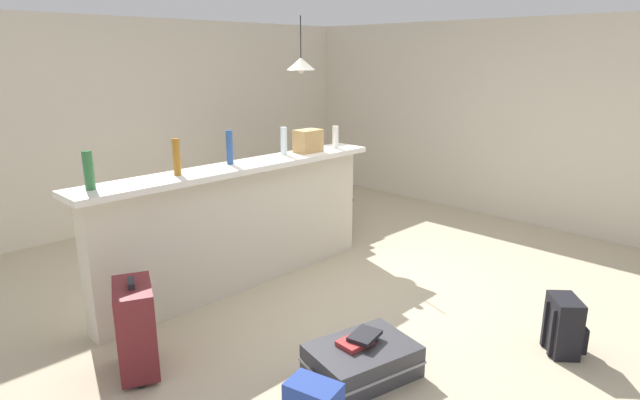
{
  "coord_description": "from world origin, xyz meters",
  "views": [
    {
      "loc": [
        -3.37,
        -3.16,
        2.07
      ],
      "look_at": [
        0.12,
        0.3,
        0.71
      ],
      "focal_mm": 29.58,
      "sensor_mm": 36.0,
      "label": 1
    }
  ],
  "objects_px": {
    "bottle_clear": "(284,141)",
    "dining_table": "(298,173)",
    "suitcase_upright_maroon": "(136,328)",
    "suitcase_flat_charcoal": "(362,361)",
    "grocery_bag": "(308,141)",
    "bottle_green": "(89,170)",
    "bottle_blue": "(230,147)",
    "backpack_black": "(564,326)",
    "dining_chair_near_partition": "(324,192)",
    "bottle_amber": "(177,157)",
    "book_stack": "(359,339)",
    "bottle_white": "(335,137)",
    "pendant_lamp": "(301,64)"
  },
  "relations": [
    {
      "from": "bottle_amber",
      "to": "book_stack",
      "type": "relative_size",
      "value": 0.95
    },
    {
      "from": "bottle_blue",
      "to": "suitcase_flat_charcoal",
      "type": "bearing_deg",
      "value": -99.08
    },
    {
      "from": "bottle_amber",
      "to": "pendant_lamp",
      "type": "xyz_separation_m",
      "value": [
        2.24,
        0.93,
        0.67
      ]
    },
    {
      "from": "bottle_green",
      "to": "backpack_black",
      "type": "distance_m",
      "value": 3.55
    },
    {
      "from": "bottle_blue",
      "to": "book_stack",
      "type": "xyz_separation_m",
      "value": [
        -0.27,
        -1.75,
        -1.04
      ]
    },
    {
      "from": "bottle_amber",
      "to": "dining_chair_near_partition",
      "type": "height_order",
      "value": "bottle_amber"
    },
    {
      "from": "dining_chair_near_partition",
      "to": "bottle_amber",
      "type": "bearing_deg",
      "value": -167.5
    },
    {
      "from": "bottle_clear",
      "to": "grocery_bag",
      "type": "xyz_separation_m",
      "value": [
        0.26,
        -0.07,
        -0.02
      ]
    },
    {
      "from": "suitcase_flat_charcoal",
      "to": "bottle_green",
      "type": "bearing_deg",
      "value": 118.55
    },
    {
      "from": "bottle_clear",
      "to": "dining_table",
      "type": "xyz_separation_m",
      "value": [
        1.04,
        0.94,
        -0.63
      ]
    },
    {
      "from": "bottle_clear",
      "to": "dining_chair_near_partition",
      "type": "relative_size",
      "value": 0.28
    },
    {
      "from": "bottle_green",
      "to": "bottle_amber",
      "type": "relative_size",
      "value": 0.95
    },
    {
      "from": "dining_chair_near_partition",
      "to": "suitcase_flat_charcoal",
      "type": "relative_size",
      "value": 1.06
    },
    {
      "from": "bottle_green",
      "to": "grocery_bag",
      "type": "relative_size",
      "value": 1.07
    },
    {
      "from": "dining_table",
      "to": "dining_chair_near_partition",
      "type": "relative_size",
      "value": 1.18
    },
    {
      "from": "dining_table",
      "to": "book_stack",
      "type": "height_order",
      "value": "dining_table"
    },
    {
      "from": "bottle_white",
      "to": "suitcase_flat_charcoal",
      "type": "xyz_separation_m",
      "value": [
        -1.54,
        -1.69,
        -1.14
      ]
    },
    {
      "from": "bottle_clear",
      "to": "grocery_bag",
      "type": "relative_size",
      "value": 1.02
    },
    {
      "from": "dining_chair_near_partition",
      "to": "backpack_black",
      "type": "relative_size",
      "value": 2.21
    },
    {
      "from": "bottle_clear",
      "to": "suitcase_upright_maroon",
      "type": "xyz_separation_m",
      "value": [
        -1.94,
        -0.69,
        -0.94
      ]
    },
    {
      "from": "dining_table",
      "to": "pendant_lamp",
      "type": "height_order",
      "value": "pendant_lamp"
    },
    {
      "from": "bottle_green",
      "to": "bottle_white",
      "type": "bearing_deg",
      "value": -1.29
    },
    {
      "from": "bottle_white",
      "to": "dining_chair_near_partition",
      "type": "bearing_deg",
      "value": 54.41
    },
    {
      "from": "dining_chair_near_partition",
      "to": "pendant_lamp",
      "type": "bearing_deg",
      "value": 81.76
    },
    {
      "from": "bottle_white",
      "to": "book_stack",
      "type": "bearing_deg",
      "value": -132.63
    },
    {
      "from": "backpack_black",
      "to": "suitcase_upright_maroon",
      "type": "distance_m",
      "value": 2.97
    },
    {
      "from": "bottle_clear",
      "to": "book_stack",
      "type": "xyz_separation_m",
      "value": [
        -0.9,
        -1.75,
        -1.02
      ]
    },
    {
      "from": "bottle_white",
      "to": "backpack_black",
      "type": "bearing_deg",
      "value": -96.83
    },
    {
      "from": "bottle_blue",
      "to": "bottle_white",
      "type": "relative_size",
      "value": 1.32
    },
    {
      "from": "bottle_amber",
      "to": "bottle_white",
      "type": "xyz_separation_m",
      "value": [
        1.81,
        -0.03,
        -0.03
      ]
    },
    {
      "from": "suitcase_upright_maroon",
      "to": "book_stack",
      "type": "distance_m",
      "value": 1.48
    },
    {
      "from": "dining_table",
      "to": "suitcase_upright_maroon",
      "type": "xyz_separation_m",
      "value": [
        -2.98,
        -1.63,
        -0.32
      ]
    },
    {
      "from": "dining_table",
      "to": "bottle_blue",
      "type": "bearing_deg",
      "value": -150.61
    },
    {
      "from": "pendant_lamp",
      "to": "dining_table",
      "type": "bearing_deg",
      "value": 98.38
    },
    {
      "from": "bottle_clear",
      "to": "dining_table",
      "type": "bearing_deg",
      "value": 41.99
    },
    {
      "from": "suitcase_upright_maroon",
      "to": "suitcase_flat_charcoal",
      "type": "bearing_deg",
      "value": -46.99
    },
    {
      "from": "bottle_amber",
      "to": "suitcase_flat_charcoal",
      "type": "bearing_deg",
      "value": -81.13
    },
    {
      "from": "bottle_green",
      "to": "bottle_blue",
      "type": "relative_size",
      "value": 0.94
    },
    {
      "from": "bottle_blue",
      "to": "dining_chair_near_partition",
      "type": "xyz_separation_m",
      "value": [
        1.62,
        0.42,
        -0.78
      ]
    },
    {
      "from": "bottle_clear",
      "to": "backpack_black",
      "type": "bearing_deg",
      "value": -83.06
    },
    {
      "from": "bottle_green",
      "to": "bottle_amber",
      "type": "height_order",
      "value": "bottle_amber"
    },
    {
      "from": "bottle_blue",
      "to": "backpack_black",
      "type": "bearing_deg",
      "value": -70.0
    },
    {
      "from": "dining_chair_near_partition",
      "to": "pendant_lamp",
      "type": "relative_size",
      "value": 1.43
    },
    {
      "from": "grocery_bag",
      "to": "bottle_green",
      "type": "bearing_deg",
      "value": 179.24
    },
    {
      "from": "bottle_amber",
      "to": "bottle_clear",
      "type": "distance_m",
      "value": 1.19
    },
    {
      "from": "bottle_amber",
      "to": "backpack_black",
      "type": "relative_size",
      "value": 0.7
    },
    {
      "from": "bottle_amber",
      "to": "book_stack",
      "type": "height_order",
      "value": "bottle_amber"
    },
    {
      "from": "grocery_bag",
      "to": "book_stack",
      "type": "distance_m",
      "value": 2.28
    },
    {
      "from": "bottle_clear",
      "to": "backpack_black",
      "type": "height_order",
      "value": "bottle_clear"
    },
    {
      "from": "bottle_blue",
      "to": "bottle_clear",
      "type": "bearing_deg",
      "value": 0.47
    }
  ]
}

